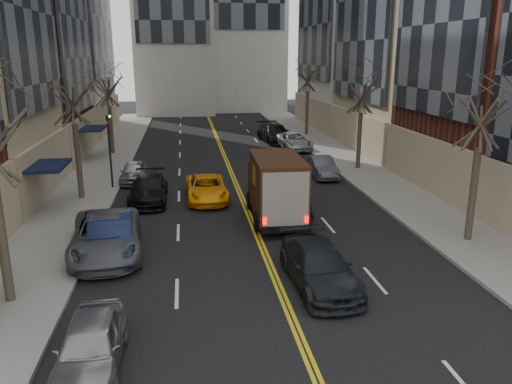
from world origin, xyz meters
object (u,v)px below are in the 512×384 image
Objects in this scene: observer_sedan at (319,266)px; taxi at (207,188)px; ups_truck at (276,188)px; pedestrian at (308,216)px.

observer_sedan is 11.63m from taxi.
ups_truck is 3.26× the size of pedestrian.
ups_truck is at bearing 88.92° from observer_sedan.
ups_truck is 1.25× the size of taxi.
taxi is (-3.16, 3.88, -0.95)m from ups_truck.
pedestrian is (0.82, 4.87, 0.19)m from observer_sedan.
pedestrian is at bearing -57.98° from taxi.
ups_truck is at bearing -52.56° from taxi.
taxi is 2.62× the size of pedestrian.
pedestrian is at bearing 77.76° from observer_sedan.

